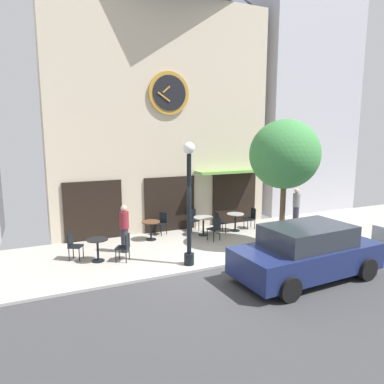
# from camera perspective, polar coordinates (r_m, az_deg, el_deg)

# --- Properties ---
(ground_plane) EXTENTS (27.51, 11.04, 0.13)m
(ground_plane) POSITION_cam_1_polar(r_m,az_deg,el_deg) (10.23, 5.48, -14.25)
(ground_plane) COLOR #9E998E
(clock_building) EXTENTS (9.45, 3.73, 11.89)m
(clock_building) POSITION_cam_1_polar(r_m,az_deg,el_deg) (15.80, -5.48, 16.98)
(clock_building) COLOR beige
(clock_building) RESTS_ON ground_plane
(neighbor_building_right) EXTENTS (5.51, 3.54, 12.95)m
(neighbor_building_right) POSITION_cam_1_polar(r_m,az_deg,el_deg) (20.40, 16.85, 15.85)
(neighbor_building_right) COLOR #B2B2BC
(neighbor_building_right) RESTS_ON ground_plane
(street_lamp) EXTENTS (0.36, 0.36, 3.84)m
(street_lamp) POSITION_cam_1_polar(r_m,az_deg,el_deg) (10.75, -0.49, -1.96)
(street_lamp) COLOR black
(street_lamp) RESTS_ON ground_plane
(street_tree) EXTENTS (2.56, 2.31, 4.58)m
(street_tree) POSITION_cam_1_polar(r_m,az_deg,el_deg) (12.78, 14.89, 5.89)
(street_tree) COLOR brown
(street_tree) RESTS_ON ground_plane
(cafe_table_leftmost) EXTENTS (0.68, 0.68, 0.75)m
(cafe_table_leftmost) POSITION_cam_1_polar(r_m,az_deg,el_deg) (11.79, -15.12, -8.46)
(cafe_table_leftmost) COLOR black
(cafe_table_leftmost) RESTS_ON ground_plane
(cafe_table_center_left) EXTENTS (0.72, 0.72, 0.74)m
(cafe_table_center_left) POSITION_cam_1_polar(r_m,az_deg,el_deg) (13.70, -6.72, -5.63)
(cafe_table_center_left) COLOR black
(cafe_table_center_left) RESTS_ON ground_plane
(cafe_table_rightmost) EXTENTS (0.79, 0.79, 0.75)m
(cafe_table_rightmost) POSITION_cam_1_polar(r_m,az_deg,el_deg) (14.21, 1.86, -4.85)
(cafe_table_rightmost) COLOR black
(cafe_table_rightmost) RESTS_ON ground_plane
(cafe_table_near_door) EXTENTS (0.72, 0.72, 0.75)m
(cafe_table_near_door) POSITION_cam_1_polar(r_m,az_deg,el_deg) (14.93, 7.07, -4.32)
(cafe_table_near_door) COLOR black
(cafe_table_near_door) RESTS_ON ground_plane
(cafe_chair_left_end) EXTENTS (0.42, 0.42, 0.90)m
(cafe_chair_left_end) POSITION_cam_1_polar(r_m,az_deg,el_deg) (14.92, 0.09, -4.28)
(cafe_chair_left_end) COLOR black
(cafe_chair_left_end) RESTS_ON ground_plane
(cafe_chair_outer) EXTENTS (0.55, 0.55, 0.90)m
(cafe_chair_outer) POSITION_cam_1_polar(r_m,az_deg,el_deg) (11.61, -10.89, -8.52)
(cafe_chair_outer) COLOR black
(cafe_chair_outer) RESTS_ON ground_plane
(cafe_chair_mid_row) EXTENTS (0.50, 0.50, 0.90)m
(cafe_chair_mid_row) POSITION_cam_1_polar(r_m,az_deg,el_deg) (13.51, 3.80, -5.78)
(cafe_chair_mid_row) COLOR black
(cafe_chair_mid_row) RESTS_ON ground_plane
(cafe_chair_curbside) EXTENTS (0.55, 0.55, 0.90)m
(cafe_chair_curbside) POSITION_cam_1_polar(r_m,az_deg,el_deg) (14.41, -4.92, -4.82)
(cafe_chair_curbside) COLOR black
(cafe_chair_curbside) RESTS_ON ground_plane
(cafe_chair_right_end) EXTENTS (0.43, 0.43, 0.90)m
(cafe_chair_right_end) POSITION_cam_1_polar(r_m,az_deg,el_deg) (14.54, 4.34, -4.68)
(cafe_chair_right_end) COLOR black
(cafe_chair_right_end) RESTS_ON ground_plane
(cafe_chair_near_lamp) EXTENTS (0.44, 0.44, 0.90)m
(cafe_chair_near_lamp) POSITION_cam_1_polar(r_m,az_deg,el_deg) (15.45, 9.62, -3.94)
(cafe_chair_near_lamp) COLOR black
(cafe_chair_near_lamp) RESTS_ON ground_plane
(cafe_chair_under_awning) EXTENTS (0.54, 0.54, 0.90)m
(cafe_chair_under_awning) POSITION_cam_1_polar(r_m,az_deg,el_deg) (12.18, -18.78, -8.01)
(cafe_chair_under_awning) COLOR black
(cafe_chair_under_awning) RESTS_ON ground_plane
(pedestrian_grey) EXTENTS (0.36, 0.36, 1.67)m
(pedestrian_grey) POSITION_cam_1_polar(r_m,az_deg,el_deg) (16.36, 16.60, -2.26)
(pedestrian_grey) COLOR #2D2D38
(pedestrian_grey) RESTS_ON ground_plane
(pedestrian_maroon) EXTENTS (0.37, 0.37, 1.67)m
(pedestrian_maroon) POSITION_cam_1_polar(r_m,az_deg,el_deg) (12.37, -10.94, -5.78)
(pedestrian_maroon) COLOR #2D2D38
(pedestrian_maroon) RESTS_ON ground_plane
(parked_car_navy) EXTENTS (4.37, 2.17, 1.55)m
(parked_car_navy) POSITION_cam_1_polar(r_m,az_deg,el_deg) (10.59, 18.14, -9.31)
(parked_car_navy) COLOR navy
(parked_car_navy) RESTS_ON ground_plane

